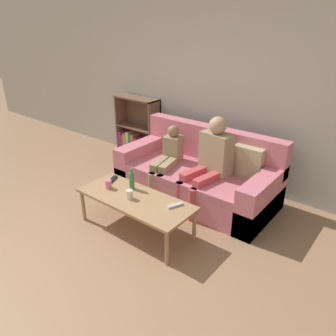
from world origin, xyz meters
TOP-DOWN VIEW (x-y plane):
  - ground_plane at (0.00, 0.00)m, footprint 22.00×22.00m
  - wall_back at (0.00, 2.60)m, footprint 12.00×0.06m
  - couch at (0.14, 1.94)m, footprint 2.00×0.94m
  - bookshelf at (-1.40, 2.45)m, footprint 0.75×0.28m
  - coffee_table at (0.04, 0.88)m, footprint 1.30×0.53m
  - person_adult at (0.37, 1.85)m, footprint 0.44×0.69m
  - person_child at (-0.23, 1.78)m, footprint 0.34×0.67m
  - cup_near at (0.01, 0.84)m, footprint 0.07×0.07m
  - cup_far at (-0.33, 0.86)m, footprint 0.07×0.07m
  - tv_remote_0 at (-0.45, 1.02)m, footprint 0.11×0.18m
  - tv_remote_1 at (0.48, 1.01)m, footprint 0.11×0.18m
  - bottle at (-0.12, 1.01)m, footprint 0.06×0.06m

SIDE VIEW (x-z plane):
  - ground_plane at x=0.00m, z-range 0.00..0.00m
  - couch at x=0.14m, z-range -0.15..0.71m
  - coffee_table at x=0.04m, z-range 0.17..0.57m
  - bookshelf at x=-1.40m, z-range -0.13..0.88m
  - tv_remote_0 at x=-0.45m, z-range 0.41..0.43m
  - tv_remote_1 at x=0.48m, z-range 0.41..0.43m
  - cup_near at x=0.01m, z-range 0.41..0.50m
  - cup_far at x=-0.33m, z-range 0.41..0.50m
  - person_child at x=-0.23m, z-range 0.05..0.93m
  - bottle at x=-0.12m, z-range 0.39..0.63m
  - person_adult at x=0.37m, z-range 0.08..1.19m
  - wall_back at x=0.00m, z-range 0.00..2.60m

